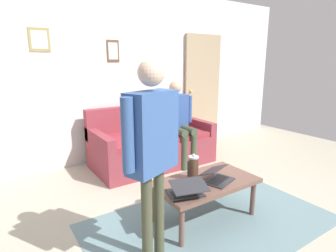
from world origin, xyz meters
name	(u,v)px	position (x,y,z in m)	size (l,w,h in m)	color
ground_plane	(210,211)	(0.00, 0.00, 0.00)	(7.68, 7.68, 0.00)	#ADA792
area_rug	(211,222)	(0.14, 0.15, 0.00)	(2.39, 1.45, 0.01)	slate
back_wall	(121,75)	(0.00, -2.20, 1.35)	(7.04, 0.11, 2.70)	silver
interior_door	(202,90)	(-1.64, -2.11, 1.02)	(0.82, 0.09, 2.05)	tan
couch	(151,144)	(-0.19, -1.59, 0.30)	(1.80, 0.92, 0.88)	brown
coffee_table	(205,185)	(0.14, 0.05, 0.37)	(1.03, 0.58, 0.41)	brown
laptop_left	(217,177)	(0.05, 0.12, 0.45)	(0.37, 0.35, 0.14)	#28282D
laptop_center	(186,190)	(0.48, 0.20, 0.46)	(0.38, 0.39, 0.15)	#28282D
french_press	(193,168)	(0.22, -0.04, 0.54)	(0.12, 0.10, 0.27)	#4C3323
person_standing	(152,142)	(0.91, 0.35, 1.02)	(0.55, 0.31, 1.59)	#454732
person_seated	(178,118)	(-0.54, -1.36, 0.73)	(0.55, 0.51, 1.28)	#3C4633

